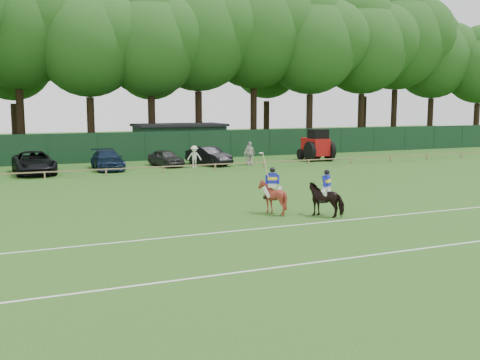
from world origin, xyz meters
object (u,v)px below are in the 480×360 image
horse_chestnut (272,197)px  spectator_left (194,157)px  hatch_grey (166,158)px  estate_black (209,156)px  sedan_navy (107,160)px  spectator_right (249,155)px  spectator_mid (249,153)px  tractor (316,146)px  horse_dark (326,199)px  suv_black (34,163)px  utility_shed (179,140)px

horse_chestnut → spectator_left: spectator_left is taller
hatch_grey → estate_black: 3.45m
sedan_navy → estate_black: 8.06m
hatch_grey → spectator_right: size_ratio=2.38×
estate_black → spectator_mid: spectator_mid is taller
horse_chestnut → sedan_navy: 20.43m
hatch_grey → spectator_left: (1.77, -1.73, 0.19)m
estate_black → spectator_right: 3.26m
estate_black → tractor: 9.88m
horse_dark → tractor: tractor is taller
spectator_mid → tractor: (6.91, 1.16, 0.33)m
spectator_mid → tractor: 7.01m
estate_black → spectator_left: 2.05m
horse_dark → spectator_left: (0.75, 20.17, 0.11)m
horse_chestnut → spectator_right: size_ratio=0.93×
sedan_navy → hatch_grey: (4.65, 0.43, -0.07)m
suv_black → tractor: tractor is taller
horse_dark → spectator_right: bearing=-145.3°
spectator_left → tractor: tractor is taller
hatch_grey → estate_black: size_ratio=0.86×
horse_chestnut → utility_shed: (4.54, 28.43, 0.78)m
horse_chestnut → tractor: tractor is taller
suv_black → estate_black: suv_black is taller
hatch_grey → utility_shed: 8.73m
suv_black → estate_black: 13.28m
sedan_navy → spectator_right: 11.20m
suv_black → spectator_mid: bearing=-6.0°
horse_chestnut → utility_shed: 28.80m
horse_dark → sedan_navy: 22.21m
suv_black → spectator_right: (16.35, -0.61, 0.02)m
hatch_grey → spectator_mid: size_ratio=2.02×
sedan_navy → spectator_mid: 11.12m
suv_black → hatch_grey: size_ratio=1.48×
horse_dark → hatch_grey: (-1.02, 21.90, -0.07)m
spectator_right → horse_dark: bearing=-69.8°
tractor → spectator_right: bearing=-170.4°
sedan_navy → spectator_left: size_ratio=2.96×
utility_shed → tractor: size_ratio=2.52×
estate_black → spectator_right: size_ratio=2.77×
sedan_navy → estate_black: size_ratio=1.11×
spectator_left → spectator_right: spectator_left is taller
sedan_navy → horse_dark: bearing=-73.8°
spectator_left → utility_shed: 9.83m
horse_dark → suv_black: bearing=-102.8°
spectator_left → spectator_mid: spectator_mid is taller
horse_chestnut → spectator_mid: (7.31, 18.59, 0.20)m
spectator_left → utility_shed: utility_shed is taller
sedan_navy → spectator_left: bearing=-10.0°
horse_chestnut → spectator_mid: spectator_mid is taller
spectator_mid → tractor: bearing=-3.6°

